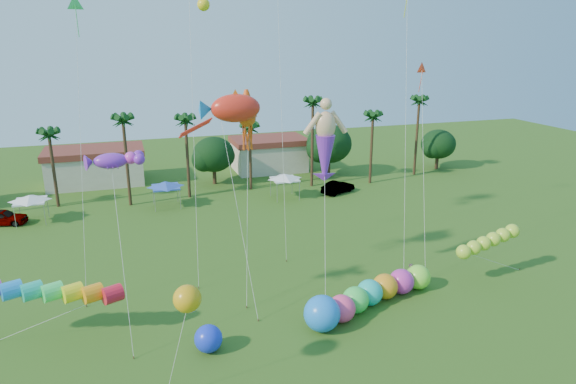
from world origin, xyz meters
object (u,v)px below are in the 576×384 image
object	(u,v)px
car_b	(338,187)
caterpillar_inflatable	(366,296)
blue_ball	(208,339)
spectator_b	(411,275)
car_a	(2,217)

from	to	relation	value
car_b	caterpillar_inflatable	xyz separation A→B (m)	(-9.51, -27.15, 0.27)
car_b	caterpillar_inflatable	bearing A→B (deg)	135.55
car_b	blue_ball	distance (m)	35.77
spectator_b	blue_ball	world-z (taller)	spectator_b
blue_ball	caterpillar_inflatable	bearing A→B (deg)	8.27
car_b	blue_ball	world-z (taller)	blue_ball
car_a	blue_ball	xyz separation A→B (m)	(16.75, -29.16, 0.05)
car_b	spectator_b	bearing A→B (deg)	144.63
car_b	blue_ball	bearing A→B (deg)	118.60
caterpillar_inflatable	blue_ball	distance (m)	11.76
car_a	caterpillar_inflatable	world-z (taller)	caterpillar_inflatable
car_b	caterpillar_inflatable	world-z (taller)	caterpillar_inflatable
car_a	spectator_b	distance (m)	41.86
car_b	spectator_b	world-z (taller)	spectator_b
spectator_b	blue_ball	xyz separation A→B (m)	(-16.66, -3.94, -0.03)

